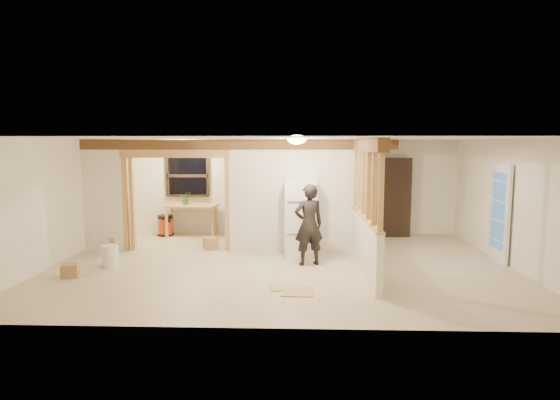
{
  "coord_description": "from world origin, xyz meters",
  "views": [
    {
      "loc": [
        0.3,
        -9.12,
        2.41
      ],
      "look_at": [
        -0.04,
        0.4,
        1.25
      ],
      "focal_mm": 30.0,
      "sensor_mm": 36.0,
      "label": 1
    }
  ],
  "objects_px": {
    "work_table": "(192,220)",
    "refrigerator": "(301,218)",
    "woman": "(309,225)",
    "bookshelf": "(390,197)",
    "shop_vac": "(165,225)"
  },
  "relations": [
    {
      "from": "work_table",
      "to": "refrigerator",
      "type": "bearing_deg",
      "value": -30.78
    },
    {
      "from": "refrigerator",
      "to": "woman",
      "type": "height_order",
      "value": "refrigerator"
    },
    {
      "from": "woman",
      "to": "bookshelf",
      "type": "xyz_separation_m",
      "value": [
        2.18,
        3.0,
        0.21
      ]
    },
    {
      "from": "woman",
      "to": "bookshelf",
      "type": "bearing_deg",
      "value": -143.3
    },
    {
      "from": "refrigerator",
      "to": "woman",
      "type": "relative_size",
      "value": 1.01
    },
    {
      "from": "bookshelf",
      "to": "shop_vac",
      "type": "bearing_deg",
      "value": -178.23
    },
    {
      "from": "shop_vac",
      "to": "work_table",
      "type": "bearing_deg",
      "value": 3.94
    },
    {
      "from": "refrigerator",
      "to": "work_table",
      "type": "height_order",
      "value": "refrigerator"
    },
    {
      "from": "shop_vac",
      "to": "woman",
      "type": "bearing_deg",
      "value": -37.56
    },
    {
      "from": "refrigerator",
      "to": "woman",
      "type": "bearing_deg",
      "value": -79.47
    },
    {
      "from": "refrigerator",
      "to": "shop_vac",
      "type": "xyz_separation_m",
      "value": [
        -3.52,
        2.02,
        -0.54
      ]
    },
    {
      "from": "work_table",
      "to": "bookshelf",
      "type": "relative_size",
      "value": 0.64
    },
    {
      "from": "refrigerator",
      "to": "shop_vac",
      "type": "relative_size",
      "value": 2.95
    },
    {
      "from": "work_table",
      "to": "bookshelf",
      "type": "bearing_deg",
      "value": 6.79
    },
    {
      "from": "refrigerator",
      "to": "shop_vac",
      "type": "height_order",
      "value": "refrigerator"
    }
  ]
}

